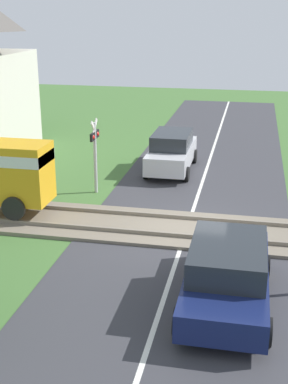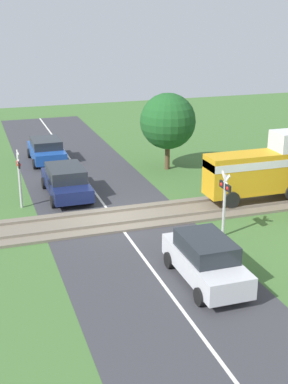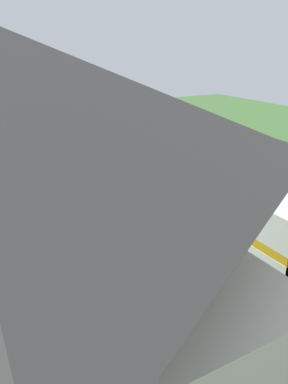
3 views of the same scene
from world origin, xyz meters
The scene contains 9 objects.
ground_plane centered at (0.00, 0.00, 0.00)m, with size 60.00×60.00×0.00m, color #426B33.
road_surface centered at (0.00, 0.00, 0.01)m, with size 48.00×6.40×0.02m.
track_bed centered at (0.00, 0.00, 0.07)m, with size 2.80×48.00×0.24m.
car_near_crossing centered at (-3.95, -1.44, 0.79)m, with size 4.54×2.02×1.52m.
car_far_side centered at (6.30, 1.44, 0.84)m, with size 4.18×1.80×1.64m.
car_behind_queue centered at (-10.43, -1.44, 0.76)m, with size 3.96×2.01×1.44m.
crossing_signal_west_approach centered at (-2.99, -3.76, 1.78)m, with size 0.90×0.18×2.75m.
crossing_signal_east_approach centered at (2.99, 3.76, 1.78)m, with size 0.90×0.18×2.75m.
tree_roadside_hedge centered at (-6.75, 4.99, 2.82)m, with size 3.18×3.18×4.42m.
Camera 2 is at (21.18, -5.70, 8.96)m, focal length 50.00 mm.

